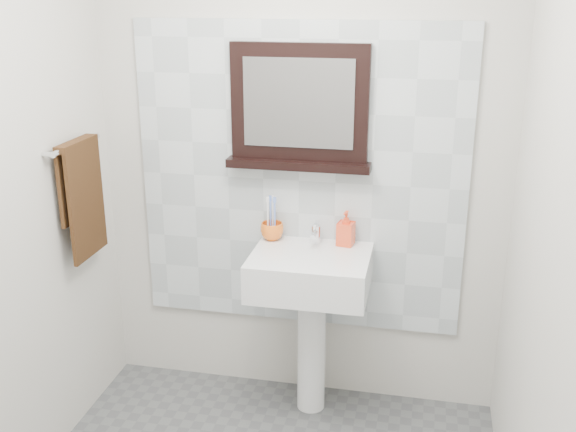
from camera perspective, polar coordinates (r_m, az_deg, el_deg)
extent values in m
cube|color=beige|center=(3.25, 1.01, 4.80)|extent=(2.00, 0.01, 2.50)
cube|color=beige|center=(2.18, 21.78, -3.72)|extent=(0.01, 2.20, 2.50)
cube|color=silver|center=(3.26, 0.96, 3.05)|extent=(1.60, 0.02, 1.50)
cylinder|color=white|center=(3.41, 2.00, -11.03)|extent=(0.14, 0.14, 0.68)
cube|color=white|center=(3.16, 1.90, -4.80)|extent=(0.55, 0.44, 0.18)
cylinder|color=silver|center=(3.12, 1.85, -3.68)|extent=(0.32, 0.32, 0.02)
cylinder|color=#4C4C4F|center=(3.11, 1.85, -3.49)|extent=(0.04, 0.04, 0.00)
cylinder|color=silver|center=(3.25, 2.39, -1.58)|extent=(0.04, 0.04, 0.09)
cylinder|color=silver|center=(3.20, 2.26, -1.51)|extent=(0.02, 0.10, 0.02)
cube|color=silver|center=(3.25, 2.44, -0.66)|extent=(0.02, 0.07, 0.01)
imported|color=orange|center=(3.30, -1.36, -1.29)|extent=(0.13, 0.13, 0.09)
cylinder|color=white|center=(3.27, -1.72, -0.32)|extent=(0.01, 0.01, 0.19)
cube|color=white|center=(3.24, -1.73, 1.40)|extent=(0.01, 0.01, 0.03)
cylinder|color=#688BED|center=(3.27, -1.13, -0.35)|extent=(0.01, 0.01, 0.19)
cube|color=#688BED|center=(3.23, -1.14, 1.38)|extent=(0.01, 0.01, 0.03)
cylinder|color=white|center=(3.29, -1.30, -0.18)|extent=(0.01, 0.01, 0.19)
cube|color=white|center=(3.26, -1.31, 1.53)|extent=(0.01, 0.01, 0.03)
cylinder|color=#688BED|center=(3.29, -1.49, -0.20)|extent=(0.01, 0.01, 0.19)
cube|color=#688BED|center=(3.26, -1.51, 1.51)|extent=(0.01, 0.01, 0.03)
imported|color=red|center=(3.23, 4.93, -1.04)|extent=(0.09, 0.09, 0.17)
cube|color=black|center=(3.16, 0.99, 9.60)|extent=(0.65, 0.06, 0.54)
cube|color=#99999E|center=(3.13, 0.87, 9.51)|extent=(0.52, 0.01, 0.41)
cube|color=black|center=(3.19, 0.87, 4.38)|extent=(0.69, 0.11, 0.04)
cylinder|color=silver|center=(3.18, -17.48, 5.77)|extent=(0.03, 0.40, 0.03)
cylinder|color=silver|center=(3.03, -19.69, 4.95)|extent=(0.05, 0.02, 0.02)
cylinder|color=silver|center=(3.35, -16.38, 6.53)|extent=(0.05, 0.02, 0.02)
cube|color=#301C0D|center=(3.24, -16.71, 1.11)|extent=(0.02, 0.30, 0.52)
cube|color=#301C0D|center=(3.23, -17.48, 2.67)|extent=(0.02, 0.30, 0.34)
cube|color=#301C0D|center=(3.18, -17.49, 5.86)|extent=(0.06, 0.30, 0.03)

